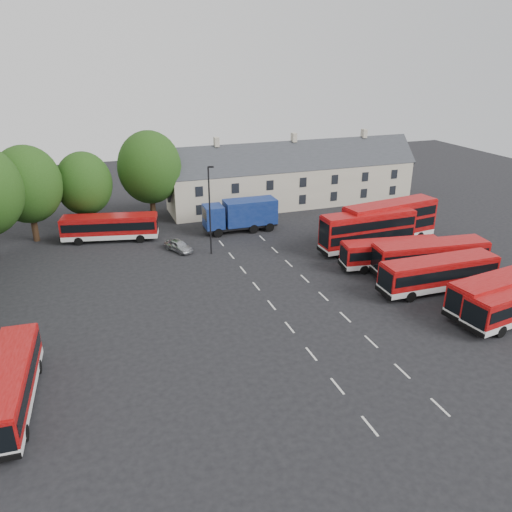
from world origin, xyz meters
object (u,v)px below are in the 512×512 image
(silver_car, at_px, (179,246))
(box_truck, at_px, (241,214))
(lamppost, at_px, (210,208))
(bus_dd_south, at_px, (368,229))
(bus_west, at_px, (10,383))

(silver_car, bearing_deg, box_truck, -2.11)
(box_truck, bearing_deg, lamppost, -130.61)
(silver_car, relative_size, lamppost, 0.39)
(lamppost, bearing_deg, bus_dd_south, -16.11)
(silver_car, bearing_deg, lamppost, -59.45)
(box_truck, relative_size, lamppost, 0.92)
(bus_west, bearing_deg, silver_car, -29.77)
(bus_west, distance_m, silver_car, 26.81)
(bus_dd_south, height_order, bus_west, bus_dd_south)
(box_truck, height_order, lamppost, lamppost)
(silver_car, xyz_separation_m, lamppost, (3.18, -2.00, 4.50))
(silver_car, bearing_deg, bus_west, -150.62)
(box_truck, distance_m, lamppost, 8.59)
(bus_dd_south, relative_size, silver_car, 2.87)
(box_truck, xyz_separation_m, silver_car, (-8.55, -4.00, -1.53))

